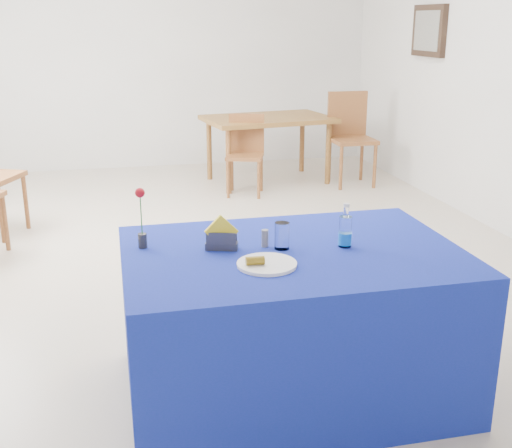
{
  "coord_description": "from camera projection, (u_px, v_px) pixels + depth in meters",
  "views": [
    {
      "loc": [
        -0.84,
        -4.76,
        1.8
      ],
      "look_at": [
        -0.22,
        -2.06,
        0.92
      ],
      "focal_mm": 45.0,
      "sensor_mm": 36.0,
      "label": 1
    }
  ],
  "objects": [
    {
      "name": "chair_bg_left",
      "position": [
        246.0,
        148.0,
        6.88
      ],
      "size": [
        0.48,
        0.48,
        0.85
      ],
      "rotation": [
        0.0,
        0.0,
        -0.32
      ],
      "color": "brown",
      "rests_on": "floor"
    },
    {
      "name": "rose_vase",
      "position": [
        141.0,
        220.0,
        3.04
      ],
      "size": [
        0.05,
        0.05,
        0.3
      ],
      "color": "#222327",
      "rests_on": "blue_table"
    },
    {
      "name": "blue_table",
      "position": [
        291.0,
        322.0,
        3.16
      ],
      "size": [
        1.6,
        1.1,
        0.76
      ],
      "color": "navy",
      "rests_on": "floor"
    },
    {
      "name": "chair_bg_right",
      "position": [
        350.0,
        131.0,
        7.28
      ],
      "size": [
        0.47,
        0.47,
        1.04
      ],
      "rotation": [
        0.0,
        0.0,
        -0.01
      ],
      "color": "brown",
      "rests_on": "floor"
    },
    {
      "name": "picture_art",
      "position": [
        427.0,
        31.0,
        6.64
      ],
      "size": [
        0.02,
        0.52,
        0.4
      ],
      "primitive_type": "cube",
      "color": "#998C66",
      "rests_on": "room_shell"
    },
    {
      "name": "picture_frame",
      "position": [
        429.0,
        31.0,
        6.64
      ],
      "size": [
        0.06,
        0.64,
        0.52
      ],
      "primitive_type": "cube",
      "color": "black",
      "rests_on": "room_shell"
    },
    {
      "name": "drinking_glass",
      "position": [
        282.0,
        236.0,
        3.04
      ],
      "size": [
        0.07,
        0.07,
        0.13
      ],
      "primitive_type": "cylinder",
      "color": "silver",
      "rests_on": "blue_table"
    },
    {
      "name": "pepper_shaker",
      "position": [
        265.0,
        238.0,
        3.08
      ],
      "size": [
        0.03,
        0.03,
        0.08
      ],
      "primitive_type": "cylinder",
      "color": "slate",
      "rests_on": "blue_table"
    },
    {
      "name": "room_shell",
      "position": [
        221.0,
        28.0,
        4.61
      ],
      "size": [
        7.0,
        7.0,
        7.0
      ],
      "color": "silver",
      "rests_on": "ground"
    },
    {
      "name": "oak_table",
      "position": [
        268.0,
        124.0,
        7.31
      ],
      "size": [
        1.52,
        1.09,
        0.76
      ],
      "color": "#925F2A",
      "rests_on": "floor"
    },
    {
      "name": "banana_pieces",
      "position": [
        255.0,
        261.0,
        2.82
      ],
      "size": [
        0.09,
        0.04,
        0.04
      ],
      "color": "gold",
      "rests_on": "plate"
    },
    {
      "name": "salt_shaker",
      "position": [
        228.0,
        239.0,
        3.07
      ],
      "size": [
        0.03,
        0.03,
        0.08
      ],
      "primitive_type": "cylinder",
      "color": "slate",
      "rests_on": "blue_table"
    },
    {
      "name": "floor",
      "position": [
        225.0,
        256.0,
        5.14
      ],
      "size": [
        7.0,
        7.0,
        0.0
      ],
      "primitive_type": "plane",
      "color": "#C1B4A0",
      "rests_on": "ground"
    },
    {
      "name": "water_bottle",
      "position": [
        345.0,
        232.0,
        3.07
      ],
      "size": [
        0.06,
        0.06,
        0.21
      ],
      "color": "white",
      "rests_on": "blue_table"
    },
    {
      "name": "plate",
      "position": [
        267.0,
        264.0,
        2.85
      ],
      "size": [
        0.27,
        0.27,
        0.01
      ],
      "primitive_type": "cylinder",
      "color": "white",
      "rests_on": "blue_table"
    },
    {
      "name": "napkin_holder",
      "position": [
        222.0,
        239.0,
        3.04
      ],
      "size": [
        0.16,
        0.1,
        0.17
      ],
      "color": "#3B3A40",
      "rests_on": "blue_table"
    }
  ]
}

